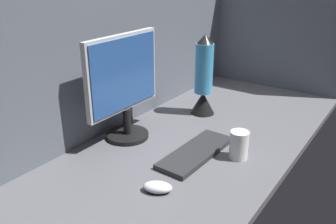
% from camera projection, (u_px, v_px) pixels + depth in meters
% --- Properties ---
extents(ground_plane, '(1.80, 0.80, 0.03)m').
position_uv_depth(ground_plane, '(196.00, 141.00, 1.52)').
color(ground_plane, '#515156').
extents(cubicle_wall_back, '(1.80, 0.05, 0.75)m').
position_uv_depth(cubicle_wall_back, '(126.00, 40.00, 1.57)').
color(cubicle_wall_back, '#565B66').
rests_on(cubicle_wall_back, ground_plane).
extents(cubicle_wall_side, '(0.05, 0.80, 0.75)m').
position_uv_depth(cubicle_wall_side, '(277.00, 23.00, 2.03)').
color(cubicle_wall_side, '#565B66').
rests_on(cubicle_wall_side, ground_plane).
extents(monitor, '(0.40, 0.18, 0.44)m').
position_uv_depth(monitor, '(124.00, 83.00, 1.43)').
color(monitor, black).
rests_on(monitor, ground_plane).
extents(keyboard, '(0.37, 0.14, 0.02)m').
position_uv_depth(keyboard, '(196.00, 152.00, 1.38)').
color(keyboard, '#262628').
rests_on(keyboard, ground_plane).
extents(mouse, '(0.09, 0.11, 0.03)m').
position_uv_depth(mouse, '(158.00, 187.00, 1.15)').
color(mouse, silver).
rests_on(mouse, ground_plane).
extents(mug_ceramic_white, '(0.07, 0.07, 0.11)m').
position_uv_depth(mug_ceramic_white, '(239.00, 145.00, 1.34)').
color(mug_ceramic_white, white).
rests_on(mug_ceramic_white, ground_plane).
extents(lava_lamp, '(0.12, 0.12, 0.39)m').
position_uv_depth(lava_lamp, '(204.00, 81.00, 1.71)').
color(lava_lamp, black).
rests_on(lava_lamp, ground_plane).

